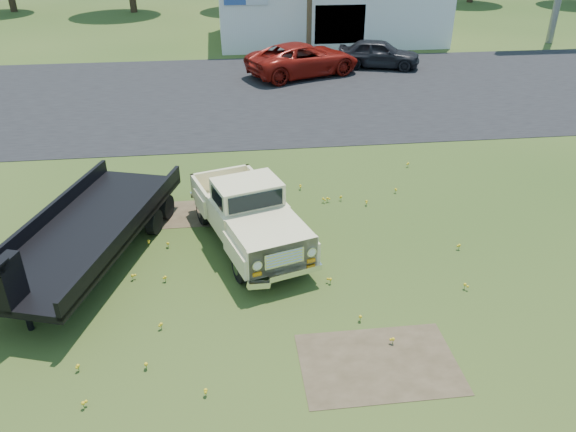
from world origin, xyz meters
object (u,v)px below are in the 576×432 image
(vintage_pickup_truck, at_px, (248,213))
(dark_sedan, at_px, (379,54))
(flatbed_trailer, at_px, (87,226))
(red_pickup, at_px, (303,60))

(vintage_pickup_truck, relative_size, dark_sedan, 1.12)
(vintage_pickup_truck, distance_m, dark_sedan, 19.14)
(flatbed_trailer, bearing_deg, red_pickup, 82.54)
(red_pickup, distance_m, dark_sedan, 4.41)
(vintage_pickup_truck, bearing_deg, flatbed_trailer, 167.37)
(flatbed_trailer, xyz_separation_m, red_pickup, (7.68, 16.55, -0.15))
(flatbed_trailer, bearing_deg, dark_sedan, 73.38)
(flatbed_trailer, distance_m, red_pickup, 18.25)
(vintage_pickup_truck, xyz_separation_m, flatbed_trailer, (-3.89, -0.31, 0.07))
(flatbed_trailer, height_order, red_pickup, flatbed_trailer)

